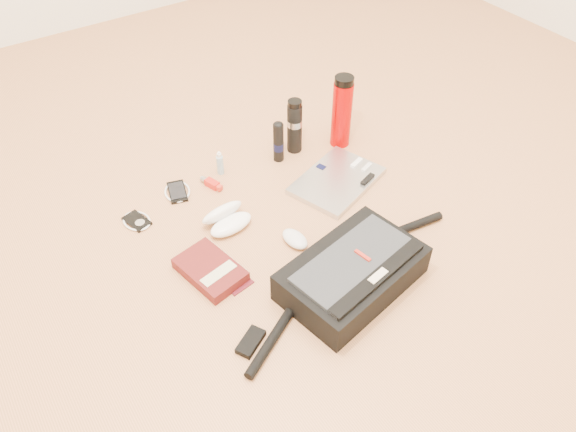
{
  "coord_description": "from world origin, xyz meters",
  "views": [
    {
      "loc": [
        -0.75,
        -1.02,
        1.36
      ],
      "look_at": [
        0.0,
        0.1,
        0.06
      ],
      "focal_mm": 35.0,
      "sensor_mm": 36.0,
      "label": 1
    }
  ],
  "objects_px": {
    "book": "(211,270)",
    "thermos_black": "(295,126)",
    "messenger_bag": "(352,273)",
    "laptop": "(337,181)",
    "thermos_red": "(342,112)"
  },
  "relations": [
    {
      "from": "laptop",
      "to": "messenger_bag",
      "type": "bearing_deg",
      "value": -141.37
    },
    {
      "from": "laptop",
      "to": "book",
      "type": "height_order",
      "value": "book"
    },
    {
      "from": "messenger_bag",
      "to": "thermos_black",
      "type": "height_order",
      "value": "thermos_black"
    },
    {
      "from": "messenger_bag",
      "to": "thermos_red",
      "type": "distance_m",
      "value": 0.75
    },
    {
      "from": "messenger_bag",
      "to": "thermos_red",
      "type": "xyz_separation_m",
      "value": [
        0.42,
        0.61,
        0.09
      ]
    },
    {
      "from": "messenger_bag",
      "to": "laptop",
      "type": "relative_size",
      "value": 2.28
    },
    {
      "from": "messenger_bag",
      "to": "thermos_red",
      "type": "relative_size",
      "value": 2.96
    },
    {
      "from": "thermos_black",
      "to": "messenger_bag",
      "type": "bearing_deg",
      "value": -110.06
    },
    {
      "from": "messenger_bag",
      "to": "thermos_black",
      "type": "xyz_separation_m",
      "value": [
        0.25,
        0.67,
        0.06
      ]
    },
    {
      "from": "thermos_black",
      "to": "thermos_red",
      "type": "distance_m",
      "value": 0.19
    },
    {
      "from": "laptop",
      "to": "book",
      "type": "xyz_separation_m",
      "value": [
        -0.6,
        -0.13,
        0.01
      ]
    },
    {
      "from": "book",
      "to": "thermos_black",
      "type": "bearing_deg",
      "value": 22.58
    },
    {
      "from": "messenger_bag",
      "to": "book",
      "type": "height_order",
      "value": "messenger_bag"
    },
    {
      "from": "laptop",
      "to": "thermos_red",
      "type": "bearing_deg",
      "value": 31.47
    },
    {
      "from": "book",
      "to": "thermos_red",
      "type": "relative_size",
      "value": 0.81
    }
  ]
}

